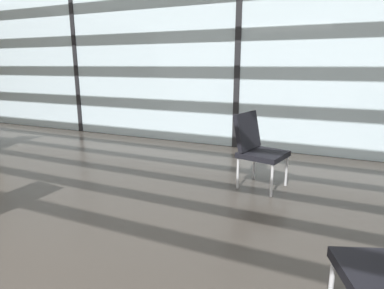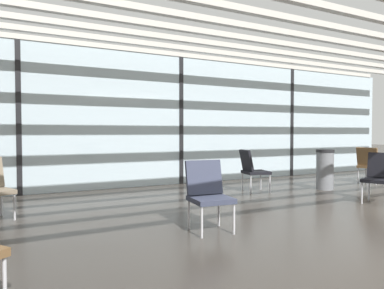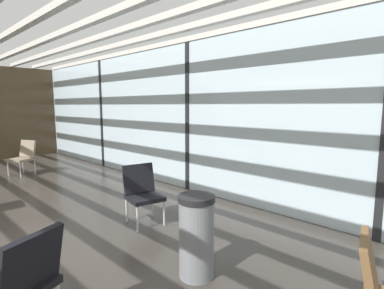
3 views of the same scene
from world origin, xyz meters
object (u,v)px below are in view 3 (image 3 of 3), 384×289
Objects in this scene: parked_airplane at (309,100)px; lounge_chair_3 at (142,190)px; lounge_chair_5 at (24,155)px; lounge_chair_0 at (21,279)px; trash_bin at (196,236)px.

lounge_chair_3 is at bearing -83.48° from parked_airplane.
lounge_chair_3 is 4.74m from lounge_chair_5.
parked_airplane is at bearing 19.51° from lounge_chair_3.
lounge_chair_0 and lounge_chair_5 have the same top height.
lounge_chair_5 is at bearing -114.97° from parked_airplane.
trash_bin is at bearing -73.61° from parked_airplane.
lounge_chair_0 is 1.56m from trash_bin.
lounge_chair_0 is 1.01× the size of trash_bin.
lounge_chair_5 is at bearing -127.23° from lounge_chair_0.
parked_airplane reaches higher than lounge_chair_0.
lounge_chair_3 reaches higher than trash_bin.
lounge_chair_5 is (-5.98, 1.78, 0.00)m from lounge_chair_0.
lounge_chair_3 is (-1.24, 2.00, 0.00)m from lounge_chair_0.
parked_airplane reaches higher than lounge_chair_5.
lounge_chair_5 is 1.01× the size of trash_bin.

